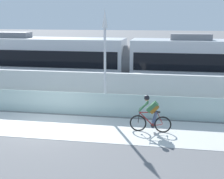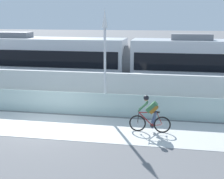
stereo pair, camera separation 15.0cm
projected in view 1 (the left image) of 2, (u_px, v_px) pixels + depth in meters
name	position (u px, v px, depth m)	size (l,w,h in m)	color
ground_plane	(45.00, 125.00, 14.58)	(200.00, 200.00, 0.00)	slate
bike_path_deck	(45.00, 125.00, 14.58)	(32.00, 3.20, 0.01)	silver
glass_parapet	(58.00, 103.00, 16.23)	(32.00, 0.05, 1.15)	#ADC6C1
concrete_barrier_wall	(68.00, 88.00, 17.88)	(32.00, 0.36, 1.87)	silver
tram_rail_near	(81.00, 94.00, 20.47)	(32.00, 0.08, 0.01)	#595654
tram_rail_far	(86.00, 89.00, 21.84)	(32.00, 0.08, 0.01)	#595654
tram	(128.00, 64.00, 20.24)	(22.56, 2.54, 3.81)	silver
cyclist_on_bike	(151.00, 114.00, 13.60)	(1.77, 0.58, 1.61)	black
lamp_post_antenna	(105.00, 49.00, 15.51)	(0.28, 0.28, 5.20)	gray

